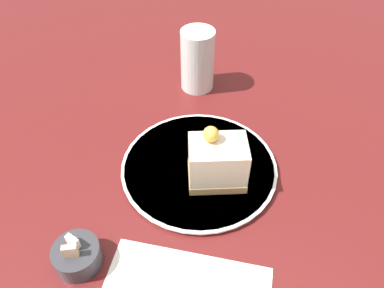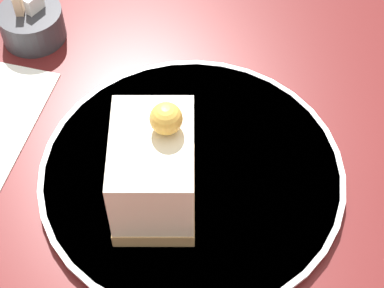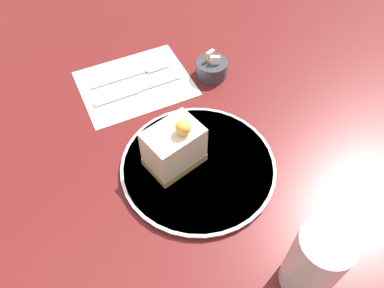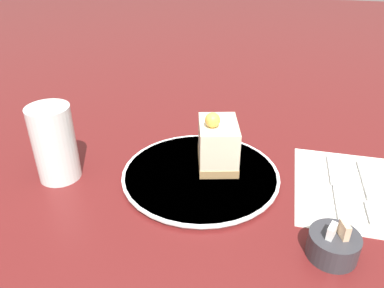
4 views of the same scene
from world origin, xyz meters
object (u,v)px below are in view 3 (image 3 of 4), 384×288
object	(u,v)px
knife	(131,92)
sugar_bowl	(212,68)
cake_slice	(174,147)
drinking_glass	(315,262)
fork	(138,72)
plate	(198,166)

from	to	relation	value
knife	sugar_bowl	world-z (taller)	sugar_bowl
cake_slice	drinking_glass	distance (m)	0.28
knife	fork	bearing A→B (deg)	145.57
plate	sugar_bowl	size ratio (longest dim) A/B	4.07
cake_slice	knife	world-z (taller)	cake_slice
drinking_glass	sugar_bowl	bearing A→B (deg)	168.54
plate	cake_slice	size ratio (longest dim) A/B	2.54
fork	knife	world-z (taller)	same
cake_slice	fork	world-z (taller)	cake_slice
cake_slice	knife	distance (m)	0.21
cake_slice	fork	distance (m)	0.26
plate	sugar_bowl	bearing A→B (deg)	146.12
sugar_bowl	drinking_glass	world-z (taller)	drinking_glass
cake_slice	drinking_glass	world-z (taller)	drinking_glass
fork	sugar_bowl	distance (m)	0.16
cake_slice	fork	xyz separation A→B (m)	(-0.25, 0.03, -0.05)
fork	knife	xyz separation A→B (m)	(0.05, -0.04, 0.00)
plate	fork	xyz separation A→B (m)	(-0.28, -0.00, -0.00)
plate	knife	size ratio (longest dim) A/B	1.41
cake_slice	drinking_glass	xyz separation A→B (m)	(0.27, 0.08, 0.01)
cake_slice	drinking_glass	bearing A→B (deg)	3.57
plate	fork	distance (m)	0.28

